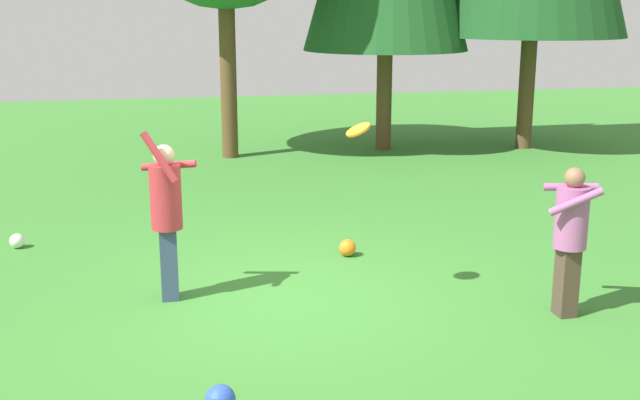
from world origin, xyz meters
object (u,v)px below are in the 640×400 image
object	(u,v)px
ball_orange	(348,248)
ball_blue	(220,400)
frisbee	(358,130)
person_thrower	(166,208)
person_catcher	(571,230)
ball_white	(17,241)

from	to	relation	value
ball_orange	ball_blue	bearing A→B (deg)	-117.62
frisbee	person_thrower	bearing A→B (deg)	165.16
person_thrower	ball_orange	xyz separation A→B (m)	(2.29, 1.08, -0.93)
person_catcher	frisbee	distance (m)	2.41
ball_white	ball_blue	distance (m)	5.51
ball_orange	ball_white	distance (m)	4.44
frisbee	person_catcher	bearing A→B (deg)	-21.41
person_thrower	ball_blue	world-z (taller)	person_thrower
ball_blue	person_thrower	bearing A→B (deg)	97.00
person_thrower	ball_orange	distance (m)	2.70
ball_orange	ball_white	bearing A→B (deg)	163.65
person_catcher	frisbee	xyz separation A→B (m)	(-2.06, 0.81, 0.98)
person_thrower	frisbee	world-z (taller)	frisbee
person_catcher	person_thrower	bearing A→B (deg)	3.17
ball_blue	frisbee	bearing A→B (deg)	52.14
person_thrower	ball_orange	bearing A→B (deg)	40.07
person_thrower	ball_blue	size ratio (longest dim) A/B	7.69
ball_orange	ball_blue	distance (m)	4.24
person_thrower	ball_blue	distance (m)	2.85
person_catcher	frisbee	world-z (taller)	frisbee
person_thrower	ball_blue	bearing A→B (deg)	-68.16
frisbee	ball_orange	bearing A→B (deg)	79.54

